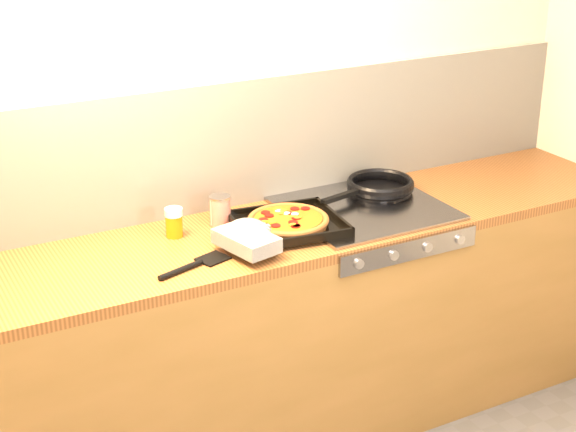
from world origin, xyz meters
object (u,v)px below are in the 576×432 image
frying_pan (379,186)px  tomato_can (220,210)px  pizza_on_tray (276,226)px  juice_glass (174,222)px

frying_pan → tomato_can: tomato_can is taller
pizza_on_tray → juice_glass: 0.37m
tomato_can → juice_glass: size_ratio=1.05×
frying_pan → tomato_can: bearing=177.7°
pizza_on_tray → frying_pan: size_ratio=1.10×
frying_pan → juice_glass: bearing=179.6°
pizza_on_tray → frying_pan: bearing=16.9°
juice_glass → frying_pan: bearing=-0.4°
tomato_can → frying_pan: bearing=-2.3°
frying_pan → juice_glass: size_ratio=4.40×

